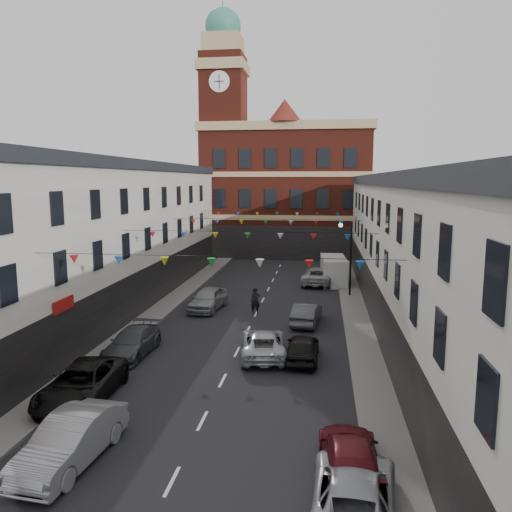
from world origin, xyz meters
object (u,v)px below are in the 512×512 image
at_px(car_left_d, 132,342).
at_px(white_van, 333,270).
at_px(car_right_f, 318,276).
at_px(car_right_b, 354,494).
at_px(car_right_c, 350,456).
at_px(car_right_d, 302,347).
at_px(car_right_e, 307,313).
at_px(street_lamp, 348,249).
at_px(car_left_b, 71,440).
at_px(moving_car, 263,343).
at_px(car_left_e, 208,299).
at_px(car_left_c, 82,384).
at_px(pedestrian, 255,301).

height_order(car_left_d, white_van, white_van).
bearing_deg(car_right_f, car_left_d, 68.89).
distance_m(car_right_b, car_right_c, 1.97).
xyz_separation_m(car_right_d, car_right_f, (0.61, 19.61, 0.08)).
bearing_deg(car_right_e, car_right_b, 102.82).
bearing_deg(car_right_d, street_lamp, -100.31).
bearing_deg(car_left_b, car_right_f, 81.06).
relative_size(car_right_e, moving_car, 0.86).
distance_m(car_right_d, white_van, 20.25).
bearing_deg(car_left_d, car_left_b, -77.44).
bearing_deg(car_left_e, car_left_d, -95.27).
height_order(car_right_d, moving_car, car_right_d).
bearing_deg(street_lamp, car_right_e, -110.01).
bearing_deg(car_left_d, car_left_c, -88.07).
distance_m(car_right_b, moving_car, 13.11).
xyz_separation_m(car_right_f, moving_car, (-2.70, -19.20, -0.08)).
distance_m(street_lamp, pedestrian, 9.49).
relative_size(car_right_d, white_van, 0.76).
distance_m(car_left_c, car_left_d, 5.66).
xyz_separation_m(car_left_c, car_right_e, (9.10, 12.78, -0.04)).
bearing_deg(car_right_e, car_left_d, 45.17).
bearing_deg(car_left_e, white_van, 54.79).
height_order(car_right_d, car_right_f, car_right_f).
xyz_separation_m(car_right_d, pedestrian, (-3.63, 8.68, 0.24)).
bearing_deg(car_right_f, street_lamp, 120.97).
relative_size(car_right_d, pedestrian, 2.18).
height_order(car_right_c, car_right_e, car_right_e).
bearing_deg(car_left_e, car_left_b, -84.44).
xyz_separation_m(car_left_e, car_right_e, (7.20, -2.72, -0.09)).
height_order(street_lamp, car_right_b, street_lamp).
bearing_deg(car_left_e, car_right_d, -47.21).
bearing_deg(car_right_e, moving_car, 78.78).
bearing_deg(car_left_c, car_right_c, -22.67).
xyz_separation_m(car_left_c, car_right_b, (11.00, -6.05, -0.05)).
distance_m(street_lamp, white_van, 6.02).
xyz_separation_m(street_lamp, car_left_b, (-10.15, -25.42, -3.10)).
distance_m(car_left_e, car_right_c, 21.59).
xyz_separation_m(street_lamp, car_right_f, (-2.34, 4.76, -3.12)).
distance_m(car_right_b, car_right_d, 12.23).
xyz_separation_m(street_lamp, car_right_c, (-1.05, -24.96, -3.24)).
bearing_deg(car_right_b, car_left_b, -4.95).
distance_m(car_right_b, white_van, 32.23).
relative_size(car_right_c, car_right_f, 0.82).
relative_size(car_left_c, pedestrian, 2.87).
xyz_separation_m(car_right_c, white_van, (0.10, 30.25, 0.53)).
bearing_deg(street_lamp, white_van, 100.19).
height_order(car_left_c, car_right_b, car_left_c).
bearing_deg(moving_car, car_right_b, 100.12).
relative_size(car_right_c, car_right_e, 1.06).
xyz_separation_m(car_left_e, car_right_f, (7.81, 10.14, -0.03)).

